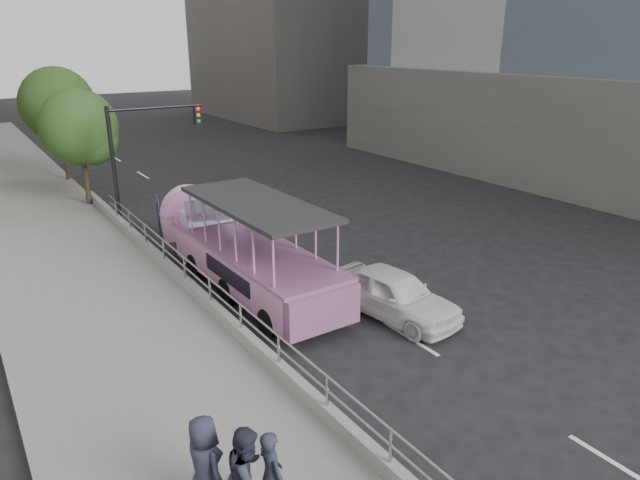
% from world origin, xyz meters
% --- Properties ---
extents(ground, '(160.00, 160.00, 0.00)m').
position_xyz_m(ground, '(0.00, 0.00, 0.00)').
color(ground, black).
extents(sidewalk, '(5.50, 80.00, 0.30)m').
position_xyz_m(sidewalk, '(-5.75, 10.00, 0.15)').
color(sidewalk, gray).
rests_on(sidewalk, ground).
extents(kerb_wall, '(0.24, 30.00, 0.36)m').
position_xyz_m(kerb_wall, '(-3.12, 2.00, 0.48)').
color(kerb_wall, '#999A95').
rests_on(kerb_wall, sidewalk).
extents(guardrail, '(0.07, 22.00, 0.71)m').
position_xyz_m(guardrail, '(-3.12, 2.00, 1.14)').
color(guardrail, '#A0A0A4').
rests_on(guardrail, kerb_wall).
extents(duck_boat, '(2.54, 9.56, 3.16)m').
position_xyz_m(duck_boat, '(-1.20, 3.94, 1.17)').
color(duck_boat, black).
rests_on(duck_boat, ground).
extents(car, '(2.31, 4.43, 1.44)m').
position_xyz_m(car, '(1.50, -0.69, 0.72)').
color(car, white).
rests_on(car, ground).
extents(pedestrian_near, '(0.42, 0.62, 1.64)m').
position_xyz_m(pedestrian_near, '(-5.29, -5.58, 1.12)').
color(pedestrian_near, '#292B3C').
rests_on(pedestrian_near, sidewalk).
extents(pedestrian_mid, '(1.13, 1.14, 1.85)m').
position_xyz_m(pedestrian_mid, '(-5.67, -5.53, 1.23)').
color(pedestrian_mid, '#292B3C').
rests_on(pedestrian_mid, sidewalk).
extents(pedestrian_far, '(0.72, 0.96, 1.79)m').
position_xyz_m(pedestrian_far, '(-6.13, -4.85, 1.19)').
color(pedestrian_far, '#292B3C').
rests_on(pedestrian_far, sidewalk).
extents(parking_sign, '(0.17, 0.57, 2.61)m').
position_xyz_m(parking_sign, '(-2.84, 7.10, 1.65)').
color(parking_sign, black).
rests_on(parking_sign, ground).
extents(traffic_signal, '(4.20, 0.32, 5.20)m').
position_xyz_m(traffic_signal, '(-1.70, 12.50, 3.50)').
color(traffic_signal, black).
rests_on(traffic_signal, ground).
extents(street_tree_near, '(3.52, 3.52, 5.72)m').
position_xyz_m(street_tree_near, '(-3.30, 15.93, 3.82)').
color(street_tree_near, '#321F16').
rests_on(street_tree_near, ground).
extents(street_tree_far, '(3.97, 3.97, 6.45)m').
position_xyz_m(street_tree_far, '(-3.10, 21.93, 4.31)').
color(street_tree_far, '#321F16').
rests_on(street_tree_far, ground).
extents(tower_podium, '(26.00, 26.00, 6.00)m').
position_xyz_m(tower_podium, '(30.00, 10.00, 3.00)').
color(tower_podium, slate).
rests_on(tower_podium, ground).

